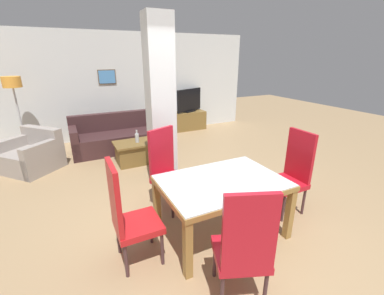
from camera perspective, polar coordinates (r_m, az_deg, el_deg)
The scene contains 15 objects.
ground_plane at distance 3.47m, azimuth 6.24°, elevation -17.96°, with size 18.00×18.00×0.00m, color #A0825A.
back_wall at distance 7.25m, azimuth -14.42°, elevation 13.13°, with size 7.20×0.09×2.70m.
divider_pillar at distance 4.05m, azimuth -6.95°, elevation 8.73°, with size 0.40×0.33×2.70m.
dining_table at distance 3.15m, azimuth 6.64°, elevation -9.61°, with size 1.45×1.02×0.73m.
dining_chair_far_left at distance 3.69m, azimuth -5.54°, elevation -4.51°, with size 0.60×0.60×1.17m.
dining_chair_head_right at distance 3.83m, azimuth 21.34°, elevation -4.92°, with size 0.46×0.46×1.17m.
dining_chair_near_left at distance 2.36m, azimuth 11.49°, elevation -20.71°, with size 0.60×0.60×1.17m.
dining_chair_head_left at distance 2.77m, azimuth -14.13°, elevation -14.06°, with size 0.46×0.46×1.17m.
sofa at distance 6.33m, azimuth -15.79°, elevation 2.20°, with size 2.12×0.87×0.83m.
armchair at distance 5.89m, azimuth -32.01°, elevation -1.57°, with size 1.25×1.25×0.77m.
coffee_table at distance 5.44m, azimuth -12.60°, elevation -1.05°, with size 0.79×0.59×0.45m.
bottle at distance 5.34m, azimuth -12.12°, elevation 2.18°, with size 0.08×0.08×0.26m.
tv_stand at distance 7.74m, azimuth -0.62°, elevation 5.99°, with size 0.96×0.40×0.54m.
tv_screen at distance 7.62m, azimuth -0.64°, elevation 10.35°, with size 0.90×0.40×0.67m.
floor_lamp at distance 6.57m, azimuth -34.90°, elevation 10.51°, with size 0.35×0.35×1.72m.
Camera 1 is at (-1.53, -2.28, 2.12)m, focal length 24.00 mm.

